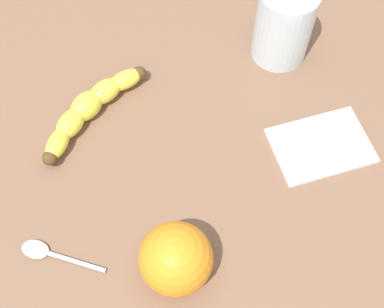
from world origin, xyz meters
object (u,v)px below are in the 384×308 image
(smoothie_glass, at_px, (284,25))
(teaspoon, at_px, (40,251))
(orange_fruit, at_px, (176,259))
(banana, at_px, (89,108))

(smoothie_glass, relative_size, teaspoon, 1.07)
(smoothie_glass, height_order, orange_fruit, smoothie_glass)
(banana, xyz_separation_m, orange_fruit, (-0.15, 0.22, 0.03))
(orange_fruit, bearing_deg, smoothie_glass, -108.51)
(banana, bearing_deg, teaspoon, 26.21)
(teaspoon, bearing_deg, orange_fruit, -170.56)
(banana, bearing_deg, orange_fruit, 67.39)
(smoothie_glass, xyz_separation_m, orange_fruit, (0.12, 0.36, -0.02))
(orange_fruit, relative_size, teaspoon, 0.78)
(banana, height_order, teaspoon, banana)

